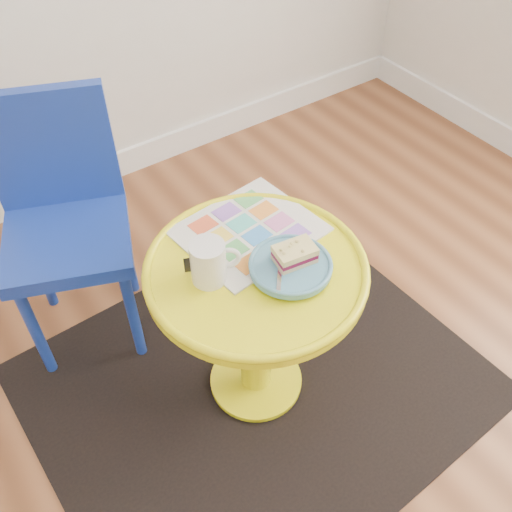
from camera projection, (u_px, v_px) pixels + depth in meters
rug at (256, 381)px, 1.80m from camera, size 1.34×1.15×0.01m
side_table at (256, 305)px, 1.53m from camera, size 0.56×0.56×0.53m
chair at (63, 212)px, 1.67m from camera, size 0.47×0.47×0.81m
newspaper at (249, 230)px, 1.51m from camera, size 0.38×0.33×0.01m
mug at (209, 261)px, 1.35m from camera, size 0.12×0.09×0.11m
plate at (291, 266)px, 1.40m from camera, size 0.21×0.21×0.02m
cake_slice at (295, 254)px, 1.38m from camera, size 0.11×0.08×0.04m
fork at (280, 269)px, 1.38m from camera, size 0.10×0.12×0.00m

